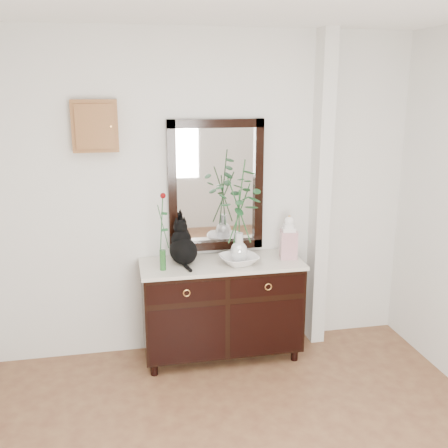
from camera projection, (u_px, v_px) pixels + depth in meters
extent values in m
cube|color=silver|center=(204.00, 197.00, 4.38)|extent=(3.60, 0.04, 2.70)
cube|color=silver|center=(320.00, 194.00, 4.49)|extent=(0.12, 0.20, 2.70)
cube|color=black|center=(222.00, 306.00, 4.39)|extent=(1.30, 0.50, 0.82)
cube|color=beige|center=(222.00, 264.00, 4.29)|extent=(1.33, 0.52, 0.03)
cube|color=black|center=(216.00, 186.00, 4.36)|extent=(0.80, 0.06, 1.10)
cube|color=white|center=(216.00, 186.00, 4.37)|extent=(0.66, 0.01, 0.96)
cube|color=brown|center=(95.00, 126.00, 4.02)|extent=(0.35, 0.10, 0.40)
imported|color=white|center=(239.00, 260.00, 4.23)|extent=(0.37, 0.37, 0.07)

